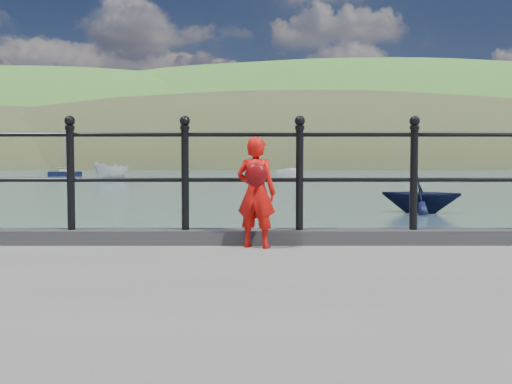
{
  "coord_description": "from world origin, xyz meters",
  "views": [
    {
      "loc": [
        0.13,
        -5.82,
        1.84
      ],
      "look_at": [
        0.14,
        -0.2,
        1.55
      ],
      "focal_mm": 38.0,
      "sensor_mm": 36.0,
      "label": 1
    }
  ],
  "objects_px": {
    "launch_navy": "(421,193)",
    "sailboat_deep": "(290,172)",
    "sailboat_left": "(65,174)",
    "launch_white": "(111,171)",
    "railing": "(242,166)",
    "child": "(256,192)"
  },
  "relations": [
    {
      "from": "launch_navy",
      "to": "sailboat_deep",
      "type": "distance_m",
      "value": 80.44
    },
    {
      "from": "sailboat_left",
      "to": "sailboat_deep",
      "type": "relative_size",
      "value": 0.79
    },
    {
      "from": "launch_navy",
      "to": "sailboat_left",
      "type": "xyz_separation_m",
      "value": [
        -34.03,
        59.1,
        -0.41
      ]
    },
    {
      "from": "launch_white",
      "to": "sailboat_left",
      "type": "bearing_deg",
      "value": 151.14
    },
    {
      "from": "sailboat_deep",
      "to": "launch_white",
      "type": "bearing_deg",
      "value": -59.19
    },
    {
      "from": "sailboat_deep",
      "to": "railing",
      "type": "bearing_deg",
      "value": -34.12
    },
    {
      "from": "launch_white",
      "to": "sailboat_deep",
      "type": "distance_m",
      "value": 46.26
    },
    {
      "from": "railing",
      "to": "child",
      "type": "xyz_separation_m",
      "value": [
        0.14,
        -0.26,
        -0.26
      ]
    },
    {
      "from": "sailboat_deep",
      "to": "launch_navy",
      "type": "bearing_deg",
      "value": -30.33
    },
    {
      "from": "railing",
      "to": "child",
      "type": "height_order",
      "value": "railing"
    },
    {
      "from": "launch_navy",
      "to": "sailboat_deep",
      "type": "relative_size",
      "value": 0.32
    },
    {
      "from": "sailboat_left",
      "to": "sailboat_deep",
      "type": "distance_m",
      "value": 40.42
    },
    {
      "from": "child",
      "to": "launch_white",
      "type": "bearing_deg",
      "value": -53.06
    },
    {
      "from": "launch_white",
      "to": "launch_navy",
      "type": "bearing_deg",
      "value": -31.67
    },
    {
      "from": "child",
      "to": "sailboat_deep",
      "type": "height_order",
      "value": "sailboat_deep"
    },
    {
      "from": "railing",
      "to": "child",
      "type": "relative_size",
      "value": 16.27
    },
    {
      "from": "launch_navy",
      "to": "sailboat_left",
      "type": "distance_m",
      "value": 68.2
    },
    {
      "from": "railing",
      "to": "sailboat_left",
      "type": "height_order",
      "value": "sailboat_left"
    },
    {
      "from": "launch_navy",
      "to": "sailboat_deep",
      "type": "xyz_separation_m",
      "value": [
        0.29,
        80.44,
        -0.4
      ]
    },
    {
      "from": "railing",
      "to": "sailboat_deep",
      "type": "relative_size",
      "value": 2.07
    },
    {
      "from": "child",
      "to": "launch_navy",
      "type": "xyz_separation_m",
      "value": [
        6.21,
        14.8,
        -0.82
      ]
    },
    {
      "from": "railing",
      "to": "sailboat_deep",
      "type": "distance_m",
      "value": 95.22
    }
  ]
}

